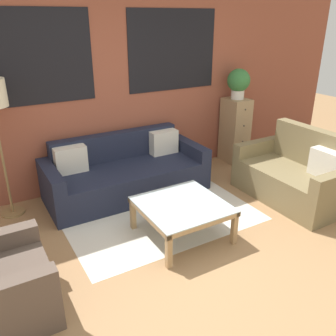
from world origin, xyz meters
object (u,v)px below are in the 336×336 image
(drawer_cabinet, at_px, (235,130))
(settee_vintage, at_px, (295,176))
(potted_plant, at_px, (239,82))
(coffee_table, at_px, (182,208))
(couch_dark, at_px, (126,174))

(drawer_cabinet, bearing_deg, settee_vintage, -97.64)
(drawer_cabinet, distance_m, potted_plant, 0.79)
(coffee_table, height_order, drawer_cabinet, drawer_cabinet)
(couch_dark, bearing_deg, drawer_cabinet, 5.69)
(settee_vintage, distance_m, potted_plant, 1.78)
(coffee_table, relative_size, drawer_cabinet, 0.84)
(settee_vintage, height_order, coffee_table, settee_vintage)
(drawer_cabinet, relative_size, potted_plant, 2.23)
(settee_vintage, distance_m, coffee_table, 1.76)
(drawer_cabinet, bearing_deg, couch_dark, -174.31)
(drawer_cabinet, xyz_separation_m, potted_plant, (0.00, 0.00, 0.79))
(drawer_cabinet, bearing_deg, coffee_table, -142.90)
(settee_vintage, xyz_separation_m, coffee_table, (-1.76, -0.01, 0.03))
(coffee_table, height_order, potted_plant, potted_plant)
(potted_plant, bearing_deg, couch_dark, -174.31)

